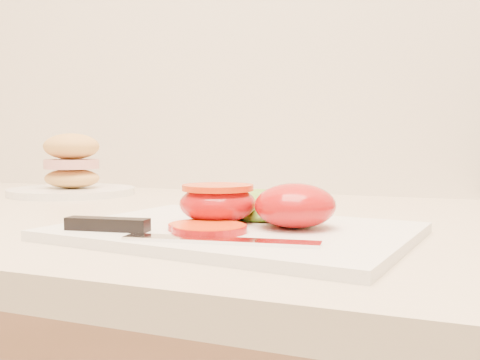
% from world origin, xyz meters
% --- Properties ---
extents(cutting_board, '(0.36, 0.28, 0.01)m').
position_xyz_m(cutting_board, '(-0.07, 1.54, 0.94)').
color(cutting_board, white).
rests_on(cutting_board, counter).
extents(tomato_half_dome, '(0.08, 0.08, 0.04)m').
position_xyz_m(tomato_half_dome, '(-0.02, 1.56, 0.96)').
color(tomato_half_dome, red).
rests_on(tomato_half_dome, cutting_board).
extents(tomato_half_cut, '(0.08, 0.08, 0.04)m').
position_xyz_m(tomato_half_cut, '(-0.10, 1.56, 0.96)').
color(tomato_half_cut, red).
rests_on(tomato_half_cut, cutting_board).
extents(tomato_slice_0, '(0.07, 0.07, 0.01)m').
position_xyz_m(tomato_slice_0, '(-0.08, 1.50, 0.94)').
color(tomato_slice_0, '#F3520A').
rests_on(tomato_slice_0, cutting_board).
extents(tomato_slice_1, '(0.06, 0.06, 0.01)m').
position_xyz_m(tomato_slice_1, '(-0.10, 1.51, 0.94)').
color(tomato_slice_1, '#F3520A').
rests_on(tomato_slice_1, cutting_board).
extents(lettuce_leaf_0, '(0.14, 0.10, 0.03)m').
position_xyz_m(lettuce_leaf_0, '(-0.08, 1.61, 0.95)').
color(lettuce_leaf_0, '#6FB730').
rests_on(lettuce_leaf_0, cutting_board).
extents(knife, '(0.25, 0.05, 0.01)m').
position_xyz_m(knife, '(-0.13, 1.47, 0.94)').
color(knife, silver).
rests_on(knife, cutting_board).
extents(sandwich_plate, '(0.22, 0.22, 0.11)m').
position_xyz_m(sandwich_plate, '(-0.50, 1.83, 0.97)').
color(sandwich_plate, white).
rests_on(sandwich_plate, counter).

